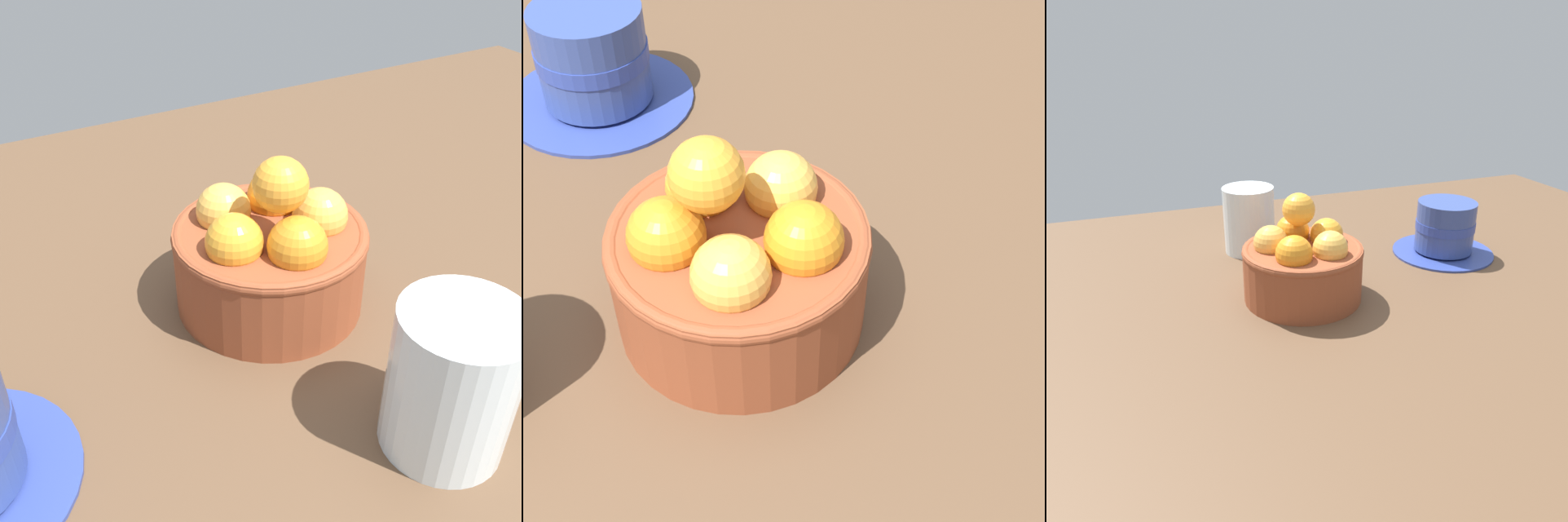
# 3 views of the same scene
# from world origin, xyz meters

# --- Properties ---
(ground_plane) EXTENTS (1.34, 0.81, 0.04)m
(ground_plane) POSITION_xyz_m (0.00, 0.00, -0.02)
(ground_plane) COLOR brown
(terracotta_bowl) EXTENTS (0.15, 0.15, 0.13)m
(terracotta_bowl) POSITION_xyz_m (-0.00, 0.00, 0.05)
(terracotta_bowl) COLOR brown
(terracotta_bowl) RESTS_ON ground_plane
(coffee_cup) EXTENTS (0.15, 0.15, 0.08)m
(coffee_cup) POSITION_xyz_m (0.24, 0.06, 0.04)
(coffee_cup) COLOR #2E408E
(coffee_cup) RESTS_ON ground_plane
(water_glass) EXTENTS (0.07, 0.07, 0.10)m
(water_glass) POSITION_xyz_m (-0.02, 0.17, 0.05)
(water_glass) COLOR silver
(water_glass) RESTS_ON ground_plane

